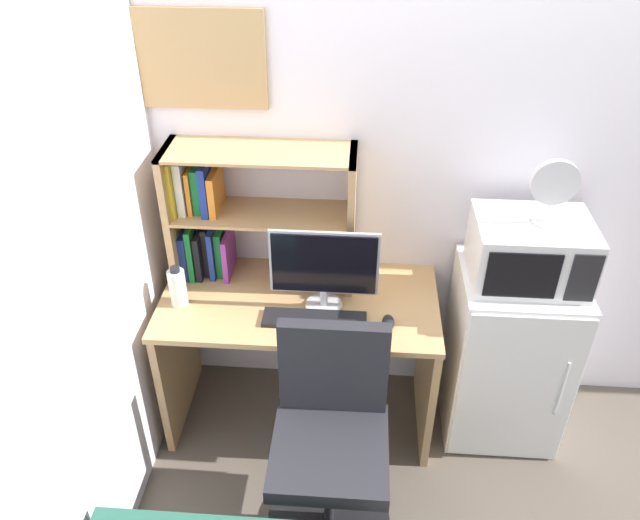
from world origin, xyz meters
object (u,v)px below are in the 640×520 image
object	(u,v)px
keyboard	(315,319)
water_bottle	(178,287)
computer_mouse	(388,322)
hutch_bookshelf	(232,213)
microwave	(530,251)
monitor	(324,267)
wall_corkboard	(195,59)
desk_fan	(554,187)
mini_fridge	(506,354)
desk_chair	(331,449)

from	to	relation	value
keyboard	water_bottle	size ratio (longest dim) A/B	2.29
computer_mouse	hutch_bookshelf	bearing A→B (deg)	154.61
water_bottle	microwave	distance (m)	1.57
keyboard	computer_mouse	world-z (taller)	computer_mouse
monitor	wall_corkboard	xyz separation A→B (m)	(-0.57, 0.35, 0.79)
monitor	desk_fan	world-z (taller)	desk_fan
microwave	wall_corkboard	distance (m)	1.65
mini_fridge	water_bottle	bearing A→B (deg)	-175.89
mini_fridge	microwave	size ratio (longest dim) A/B	1.86
computer_mouse	microwave	distance (m)	0.69
computer_mouse	microwave	world-z (taller)	microwave
hutch_bookshelf	mini_fridge	bearing A→B (deg)	-6.37
hutch_bookshelf	water_bottle	bearing A→B (deg)	-129.92
keyboard	wall_corkboard	world-z (taller)	wall_corkboard
computer_mouse	desk_fan	world-z (taller)	desk_fan
mini_fridge	desk_fan	world-z (taller)	desk_fan
monitor	desk_fan	xyz separation A→B (m)	(0.92, 0.08, 0.38)
monitor	water_bottle	xyz separation A→B (m)	(-0.66, -0.02, -0.13)
computer_mouse	desk_fan	bearing A→B (deg)	17.19
mini_fridge	desk_fan	size ratio (longest dim) A/B	3.13
water_bottle	monitor	bearing A→B (deg)	2.15
water_bottle	mini_fridge	world-z (taller)	water_bottle
hutch_bookshelf	wall_corkboard	distance (m)	0.69
water_bottle	wall_corkboard	size ratio (longest dim) A/B	0.33
microwave	hutch_bookshelf	bearing A→B (deg)	173.75
desk_fan	microwave	bearing A→B (deg)	169.97
monitor	desk_chair	bearing A→B (deg)	-82.88
water_bottle	wall_corkboard	bearing A→B (deg)	76.15
keyboard	wall_corkboard	size ratio (longest dim) A/B	0.76
keyboard	desk_chair	size ratio (longest dim) A/B	0.47
computer_mouse	desk_chair	world-z (taller)	desk_chair
computer_mouse	wall_corkboard	distance (m)	1.39
desk_chair	desk_fan	bearing A→B (deg)	35.05
monitor	keyboard	distance (m)	0.24
desk_chair	wall_corkboard	size ratio (longest dim) A/B	1.62
hutch_bookshelf	computer_mouse	xyz separation A→B (m)	(0.73, -0.35, -0.32)
keyboard	microwave	world-z (taller)	microwave
monitor	water_bottle	distance (m)	0.67
hutch_bookshelf	desk_chair	bearing A→B (deg)	-56.05
mini_fridge	monitor	bearing A→B (deg)	-174.44
monitor	desk_fan	size ratio (longest dim) A/B	1.64
mini_fridge	desk_fan	xyz separation A→B (m)	(0.03, -0.00, 0.92)
desk_fan	desk_chair	distance (m)	1.42
desk_fan	hutch_bookshelf	bearing A→B (deg)	173.66
keyboard	desk_fan	bearing A→B (deg)	11.25
mini_fridge	desk_chair	xyz separation A→B (m)	(-0.83, -0.61, -0.03)
desk_fan	wall_corkboard	xyz separation A→B (m)	(-1.49, 0.27, 0.40)
hutch_bookshelf	wall_corkboard	size ratio (longest dim) A/B	1.41
mini_fridge	wall_corkboard	bearing A→B (deg)	169.59
computer_mouse	water_bottle	distance (m)	0.96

